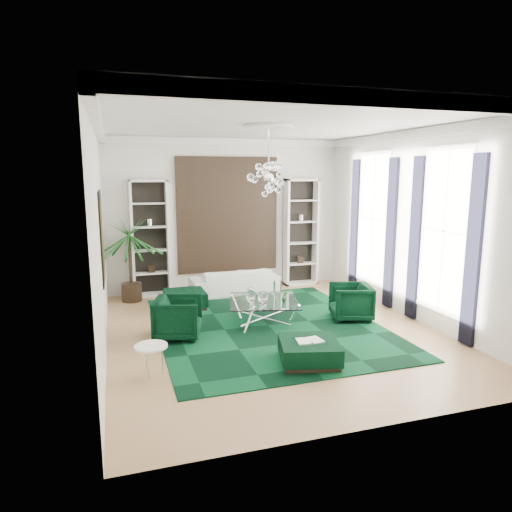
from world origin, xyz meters
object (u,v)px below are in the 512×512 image
object	(u,v)px
armchair_right	(351,302)
palm	(130,248)
side_table	(152,361)
armchair_left	(178,318)
sofa	(234,281)
ottoman_side	(185,300)
ottoman_front	(309,352)
coffee_table	(264,311)

from	to	relation	value
armchair_right	palm	xyz separation A→B (m)	(-4.20, 2.75, 0.90)
side_table	armchair_left	bearing A→B (deg)	68.20
armchair_left	palm	xyz separation A→B (m)	(-0.70, 2.75, 0.89)
sofa	armchair_right	size ratio (longest dim) A/B	2.69
ottoman_side	ottoman_front	world-z (taller)	ottoman_side
ottoman_side	sofa	bearing A→B (deg)	32.20
armchair_right	side_table	world-z (taller)	armchair_right
ottoman_front	side_table	bearing A→B (deg)	174.05
palm	armchair_right	bearing A→B (deg)	-33.22
sofa	ottoman_side	world-z (taller)	sofa
ottoman_front	armchair_right	bearing A→B (deg)	45.83
sofa	ottoman_side	xyz separation A→B (m)	(-1.35, -0.85, -0.12)
armchair_right	palm	size ratio (longest dim) A/B	0.32
side_table	palm	size ratio (longest dim) A/B	0.19
coffee_table	ottoman_side	size ratio (longest dim) A/B	1.56
armchair_right	coffee_table	bearing A→B (deg)	-85.34
coffee_table	palm	distance (m)	3.58
ottoman_front	sofa	bearing A→B (deg)	90.65
coffee_table	sofa	bearing A→B (deg)	90.00
armchair_left	coffee_table	size ratio (longest dim) A/B	0.62
coffee_table	armchair_left	bearing A→B (deg)	-168.69
armchair_left	ottoman_front	distance (m)	2.52
armchair_right	ottoman_front	size ratio (longest dim) A/B	0.89
armchair_left	side_table	distance (m)	1.62
sofa	ottoman_side	size ratio (longest dim) A/B	2.51
side_table	palm	world-z (taller)	palm
ottoman_side	palm	xyz separation A→B (m)	(-1.10, 0.95, 1.07)
armchair_right	ottoman_side	xyz separation A→B (m)	(-3.10, 1.80, -0.17)
ottoman_side	palm	bearing A→B (deg)	139.18
coffee_table	ottoman_front	distance (m)	2.10
sofa	side_table	bearing A→B (deg)	58.00
coffee_table	palm	bearing A→B (deg)	135.59
armchair_left	palm	bearing A→B (deg)	30.96
armchair_left	armchair_right	distance (m)	3.50
sofa	armchair_right	bearing A→B (deg)	120.96
armchair_left	ottoman_side	xyz separation A→B (m)	(0.40, 1.80, -0.19)
ottoman_side	side_table	bearing A→B (deg)	-106.86
ottoman_side	side_table	xyz separation A→B (m)	(-1.00, -3.30, 0.04)
armchair_right	side_table	size ratio (longest dim) A/B	1.65
ottoman_front	palm	bearing A→B (deg)	119.05
sofa	palm	xyz separation A→B (m)	(-2.45, 0.10, 0.95)
ottoman_front	coffee_table	bearing A→B (deg)	91.36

